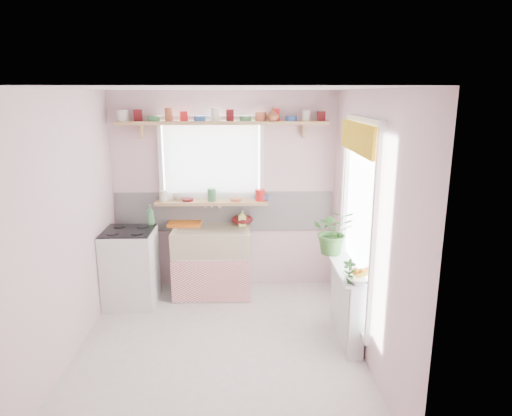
{
  "coord_description": "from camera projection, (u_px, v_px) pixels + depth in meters",
  "views": [
    {
      "loc": [
        0.27,
        -4.06,
        2.46
      ],
      "look_at": [
        0.38,
        0.55,
        1.3
      ],
      "focal_mm": 32.0,
      "sensor_mm": 36.0,
      "label": 1
    }
  ],
  "objects": [
    {
      "name": "fruit_bowl",
      "position": [
        362.0,
        279.0,
        4.17
      ],
      "size": [
        0.37,
        0.37,
        0.08
      ],
      "primitive_type": "imported",
      "rotation": [
        0.0,
        0.0,
        0.16
      ],
      "color": "silver",
      "rests_on": "radiator_ledge"
    },
    {
      "name": "cooker_bottle",
      "position": [
        150.0,
        215.0,
        5.48
      ],
      "size": [
        0.12,
        0.13,
        0.25
      ],
      "primitive_type": "imported",
      "rotation": [
        0.0,
        0.0,
        0.38
      ],
      "color": "#478E53",
      "rests_on": "cooker"
    },
    {
      "name": "sill_bowl",
      "position": [
        261.0,
        197.0,
        5.74
      ],
      "size": [
        0.22,
        0.22,
        0.06
      ],
      "primitive_type": "imported",
      "rotation": [
        0.0,
        0.0,
        -0.12
      ],
      "color": "#374EB5",
      "rests_on": "windowsill"
    },
    {
      "name": "jade_plant",
      "position": [
        333.0,
        231.0,
        4.89
      ],
      "size": [
        0.46,
        0.41,
        0.5
      ],
      "primitive_type": "imported",
      "rotation": [
        0.0,
        0.0,
        -0.04
      ],
      "color": "#356528",
      "rests_on": "radiator_ledge"
    },
    {
      "name": "sill_crockery",
      "position": [
        212.0,
        196.0,
        5.66
      ],
      "size": [
        1.35,
        0.11,
        0.12
      ],
      "color": "silver",
      "rests_on": "windowsill"
    },
    {
      "name": "radiator_ledge",
      "position": [
        347.0,
        301.0,
        4.65
      ],
      "size": [
        0.22,
        0.95,
        0.78
      ],
      "color": "white",
      "rests_on": "ground"
    },
    {
      "name": "fruit",
      "position": [
        363.0,
        272.0,
        4.16
      ],
      "size": [
        0.2,
        0.14,
        0.1
      ],
      "color": "orange",
      "rests_on": "fruit_bowl"
    },
    {
      "name": "herb_pot",
      "position": [
        349.0,
        271.0,
        4.14
      ],
      "size": [
        0.14,
        0.12,
        0.23
      ],
      "primitive_type": "imported",
      "rotation": [
        0.0,
        0.0,
        -0.4
      ],
      "color": "#2E6428",
      "rests_on": "radiator_ledge"
    },
    {
      "name": "sill_cup",
      "position": [
        178.0,
        196.0,
        5.71
      ],
      "size": [
        0.12,
        0.12,
        0.1
      ],
      "primitive_type": "imported",
      "rotation": [
        0.0,
        0.0,
        0.01
      ],
      "color": "beige",
      "rests_on": "windowsill"
    },
    {
      "name": "room",
      "position": [
        281.0,
        195.0,
        5.04
      ],
      "size": [
        3.2,
        3.2,
        3.2
      ],
      "color": "silver",
      "rests_on": "ground"
    },
    {
      "name": "shelf_vase",
      "position": [
        273.0,
        115.0,
        5.37
      ],
      "size": [
        0.18,
        0.18,
        0.15
      ],
      "primitive_type": "imported",
      "rotation": [
        0.0,
        0.0,
        -0.24
      ],
      "color": "brown",
      "rests_on": "pine_shelf"
    },
    {
      "name": "colander",
      "position": [
        242.0,
        219.0,
        5.76
      ],
      "size": [
        0.3,
        0.3,
        0.12
      ],
      "primitive_type": "ellipsoid",
      "rotation": [
        0.0,
        0.0,
        0.13
      ],
      "color": "#580F12",
      "rests_on": "sink_unit"
    },
    {
      "name": "shelf_crockery",
      "position": [
        222.0,
        116.0,
        5.42
      ],
      "size": [
        2.47,
        0.11,
        0.12
      ],
      "color": "silver",
      "rests_on": "pine_shelf"
    },
    {
      "name": "dish_tray",
      "position": [
        185.0,
        223.0,
        5.76
      ],
      "size": [
        0.41,
        0.31,
        0.04
      ],
      "primitive_type": "cube",
      "rotation": [
        0.0,
        0.0,
        -0.02
      ],
      "color": "orange",
      "rests_on": "sink_unit"
    },
    {
      "name": "soap_bottle_sink",
      "position": [
        242.0,
        218.0,
        5.68
      ],
      "size": [
        0.1,
        0.1,
        0.21
      ],
      "primitive_type": "imported",
      "rotation": [
        0.0,
        0.0,
        0.08
      ],
      "color": "#C2D25D",
      "rests_on": "sink_unit"
    },
    {
      "name": "pine_shelf",
      "position": [
        223.0,
        123.0,
        5.43
      ],
      "size": [
        2.52,
        0.24,
        0.04
      ],
      "primitive_type": "cube",
      "color": "tan",
      "rests_on": "room"
    },
    {
      "name": "sink_unit",
      "position": [
        212.0,
        261.0,
        5.67
      ],
      "size": [
        0.95,
        0.65,
        1.11
      ],
      "color": "white",
      "rests_on": "ground"
    },
    {
      "name": "cooker",
      "position": [
        131.0,
        267.0,
        5.41
      ],
      "size": [
        0.58,
        0.58,
        0.93
      ],
      "color": "white",
      "rests_on": "ground"
    },
    {
      "name": "windowsill",
      "position": [
        212.0,
        202.0,
        5.68
      ],
      "size": [
        1.4,
        0.22,
        0.04
      ],
      "primitive_type": "cube",
      "color": "tan",
      "rests_on": "room"
    }
  ]
}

